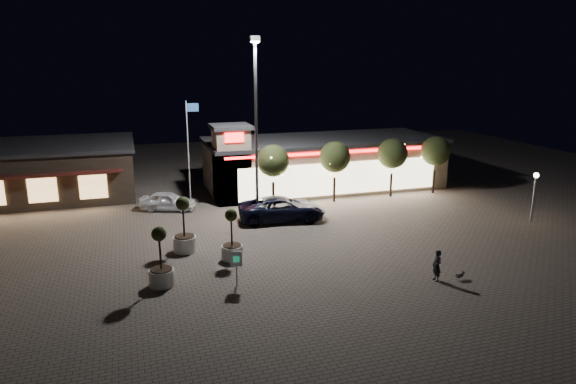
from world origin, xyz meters
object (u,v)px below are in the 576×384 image
object	(u,v)px
white_sedan	(168,201)
pedestrian	(437,266)
pickup_truck	(282,209)
planter_left	(184,235)
valet_sign	(236,262)
planter_mid	(161,268)

from	to	relation	value
white_sedan	pedestrian	world-z (taller)	pedestrian
pickup_truck	pedestrian	xyz separation A→B (m)	(4.50, -12.07, -0.02)
planter_left	valet_sign	distance (m)	5.87
pickup_truck	valet_sign	distance (m)	10.92
valet_sign	white_sedan	bearing A→B (deg)	98.27
white_sedan	pedestrian	distance (m)	20.77
pickup_truck	white_sedan	world-z (taller)	pickup_truck
white_sedan	planter_left	bearing A→B (deg)	-158.07
pickup_truck	planter_mid	world-z (taller)	planter_mid
pickup_truck	valet_sign	bearing A→B (deg)	158.18
planter_left	planter_mid	size ratio (longest dim) A/B	1.08
pedestrian	valet_sign	distance (m)	10.08
planter_left	valet_sign	world-z (taller)	planter_left
planter_left	planter_mid	world-z (taller)	planter_left
white_sedan	pedestrian	bearing A→B (deg)	-124.52
pickup_truck	white_sedan	xyz separation A→B (m)	(-7.36, 4.97, -0.14)
pedestrian	planter_mid	distance (m)	13.79
white_sedan	planter_mid	world-z (taller)	planter_mid
pickup_truck	white_sedan	bearing A→B (deg)	62.94
pedestrian	pickup_truck	bearing A→B (deg)	-157.86
planter_mid	valet_sign	size ratio (longest dim) A/B	1.71
planter_left	valet_sign	xyz separation A→B (m)	(1.91, -5.55, 0.23)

